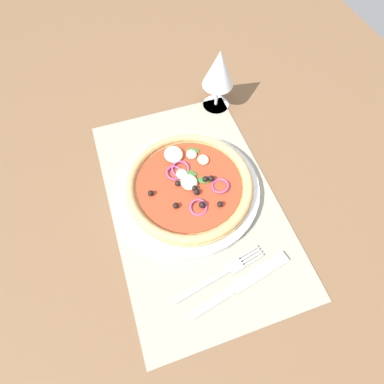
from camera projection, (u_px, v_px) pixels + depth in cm
name	position (u px, v px, depth cm)	size (l,w,h in cm)	color
ground_plane	(193.00, 205.00, 62.84)	(190.00, 140.00, 2.40)	brown
placemat	(193.00, 202.00, 61.62)	(51.93, 32.68, 0.40)	gray
plate	(191.00, 188.00, 62.07)	(28.57, 28.57, 1.48)	white
pizza	(191.00, 183.00, 60.52)	(25.64, 25.64, 2.61)	tan
fork	(224.00, 272.00, 54.07)	(4.99, 17.95, 0.44)	#B2B5BA
knife	(242.00, 284.00, 53.03)	(5.81, 19.90, 0.62)	#B2B5BA
wine_glass	(219.00, 71.00, 66.66)	(7.20, 7.20, 14.90)	silver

